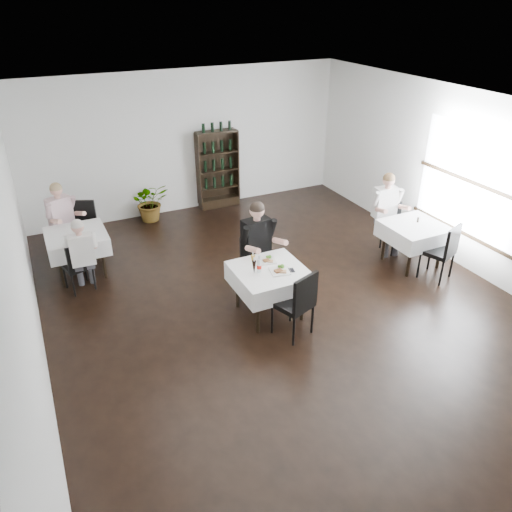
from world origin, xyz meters
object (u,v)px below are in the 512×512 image
Objects in this scene: wine_shelf at (218,170)px; diner_main at (260,243)px; potted_tree at (150,202)px; main_table at (270,278)px.

diner_main is (-0.78, -3.72, 0.07)m from wine_shelf.
wine_shelf is 1.11× the size of diner_main.
diner_main is at bearing -101.81° from wine_shelf.
wine_shelf reaches higher than potted_tree.
wine_shelf is 4.41m from main_table.
diner_main reaches higher than potted_tree.
wine_shelf is 1.70× the size of main_table.
diner_main is (0.12, 0.59, 0.29)m from main_table.
diner_main is at bearing -77.21° from potted_tree.
wine_shelf is 3.81m from diner_main.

